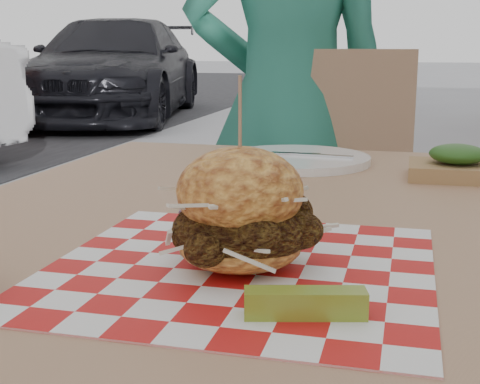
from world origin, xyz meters
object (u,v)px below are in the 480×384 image
(diner, at_px, (288,106))
(car_dark, at_px, (115,68))
(patio_table, at_px, (238,281))
(patio_chair, at_px, (328,205))
(sandwich, at_px, (240,216))

(diner, bearing_deg, car_dark, -79.16)
(patio_table, bearing_deg, diner, 97.00)
(diner, xyz_separation_m, patio_table, (0.13, -1.07, -0.12))
(patio_chair, relative_size, sandwich, 5.26)
(diner, distance_m, patio_table, 1.08)
(sandwich, bearing_deg, diner, 98.19)
(car_dark, bearing_deg, patio_chair, -72.28)
(car_dark, xyz_separation_m, sandwich, (3.73, -7.81, 0.14))
(car_dark, height_order, sandwich, car_dark)
(patio_table, height_order, patio_chair, patio_chair)
(patio_chair, bearing_deg, diner, 134.81)
(diner, relative_size, car_dark, 0.35)
(patio_table, bearing_deg, car_dark, 115.73)
(diner, distance_m, car_dark, 7.46)
(diner, xyz_separation_m, car_dark, (-3.55, 6.56, -0.13))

